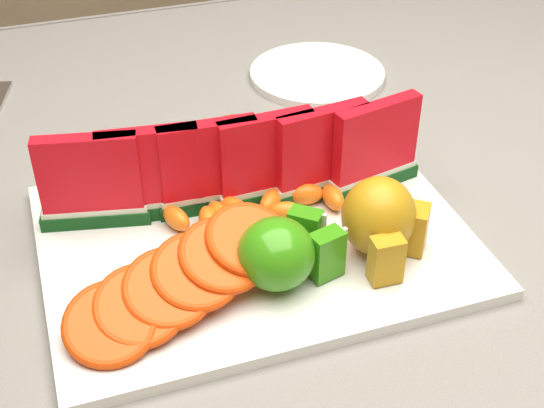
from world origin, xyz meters
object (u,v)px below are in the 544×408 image
side_plate (317,74)px  platter (255,239)px  apple_cluster (283,252)px  pear_cluster (381,220)px

side_plate → platter: bearing=-121.1°
apple_cluster → side_plate: 0.42m
pear_cluster → side_plate: bearing=77.1°
platter → pear_cluster: 0.13m
apple_cluster → pear_cluster: pear_cluster is taller
platter → pear_cluster: (0.10, -0.06, 0.04)m
platter → side_plate: size_ratio=2.12×
apple_cluster → side_plate: bearing=64.3°
platter → side_plate: platter is taller
side_plate → pear_cluster: bearing=-102.9°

